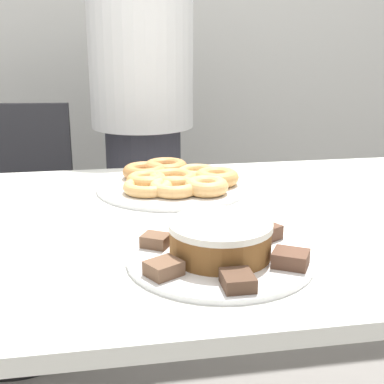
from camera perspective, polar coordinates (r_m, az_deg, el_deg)
name	(u,v)px	position (r m, az deg, el deg)	size (l,w,h in m)	color
table	(192,249)	(1.21, 0.00, -6.13)	(1.86, 0.97, 0.75)	silver
person_standing	(142,111)	(2.05, -5.32, 8.56)	(0.38, 0.38, 1.64)	#383842
office_chair_left	(16,236)	(2.08, -18.29, -4.51)	(0.49, 0.49, 0.89)	black
plate_cake	(220,258)	(0.97, 3.01, -7.04)	(0.34, 0.34, 0.01)	white
plate_donuts	(173,187)	(1.41, -2.06, 0.56)	(0.40, 0.40, 0.01)	white
frosted_cake	(220,239)	(0.96, 3.04, -5.01)	(0.19, 0.19, 0.06)	brown
lamington_0	(268,232)	(1.05, 8.13, -4.28)	(0.06, 0.06, 0.03)	brown
lamington_1	(206,225)	(1.08, 1.55, -3.57)	(0.04, 0.05, 0.02)	brown
lamington_2	(156,240)	(1.01, -3.89, -5.17)	(0.06, 0.06, 0.02)	brown
lamington_3	(164,268)	(0.89, -3.04, -8.12)	(0.07, 0.07, 0.02)	brown
lamington_4	(238,280)	(0.85, 4.90, -9.38)	(0.05, 0.06, 0.02)	#513828
lamington_5	(291,259)	(0.94, 10.47, -7.00)	(0.08, 0.07, 0.03)	brown
donut_0	(173,179)	(1.40, -2.07, 1.41)	(0.13, 0.13, 0.03)	tan
donut_1	(175,187)	(1.33, -1.88, 0.52)	(0.13, 0.13, 0.03)	#E5AD66
donut_2	(207,186)	(1.33, 1.57, 0.62)	(0.11, 0.11, 0.04)	#E5AD66
donut_3	(217,177)	(1.41, 2.65, 1.58)	(0.12, 0.12, 0.04)	tan
donut_4	(197,173)	(1.47, 0.54, 2.08)	(0.11, 0.11, 0.03)	#E5AD66
donut_5	(166,167)	(1.51, -2.83, 2.65)	(0.12, 0.12, 0.04)	#C68447
donut_6	(145,172)	(1.47, -5.04, 2.19)	(0.12, 0.12, 0.04)	#C68447
donut_7	(147,180)	(1.39, -4.87, 1.26)	(0.10, 0.10, 0.03)	tan
donut_8	(148,187)	(1.34, -4.74, 0.55)	(0.13, 0.13, 0.03)	#E5AD66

